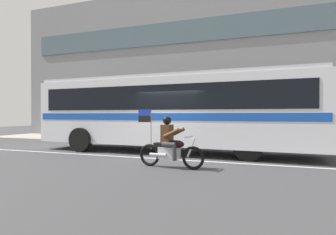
# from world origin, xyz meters

# --- Properties ---
(ground_plane) EXTENTS (60.00, 60.00, 0.00)m
(ground_plane) POSITION_xyz_m (0.00, 0.00, 0.00)
(ground_plane) COLOR #3D3D3F
(sidewalk_curb) EXTENTS (28.00, 3.80, 0.15)m
(sidewalk_curb) POSITION_xyz_m (0.00, 5.10, 0.07)
(sidewalk_curb) COLOR #A39E93
(sidewalk_curb) RESTS_ON ground_plane
(lane_center_stripe) EXTENTS (26.60, 0.14, 0.01)m
(lane_center_stripe) POSITION_xyz_m (0.00, -0.60, 0.00)
(lane_center_stripe) COLOR silver
(lane_center_stripe) RESTS_ON ground_plane
(office_building_facade) EXTENTS (28.00, 0.89, 9.67)m
(office_building_facade) POSITION_xyz_m (0.00, 7.39, 4.84)
(office_building_facade) COLOR gray
(office_building_facade) RESTS_ON ground_plane
(transit_bus) EXTENTS (12.09, 3.05, 3.22)m
(transit_bus) POSITION_xyz_m (-0.31, 1.19, 1.88)
(transit_bus) COLOR silver
(transit_bus) RESTS_ON ground_plane
(motorcycle_with_rider) EXTENTS (2.19, 0.64, 1.78)m
(motorcycle_with_rider) POSITION_xyz_m (0.89, -2.12, 0.67)
(motorcycle_with_rider) COLOR black
(motorcycle_with_rider) RESTS_ON ground_plane
(fire_hydrant) EXTENTS (0.22, 0.30, 0.75)m
(fire_hydrant) POSITION_xyz_m (2.59, 3.76, 0.52)
(fire_hydrant) COLOR gold
(fire_hydrant) RESTS_ON sidewalk_curb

